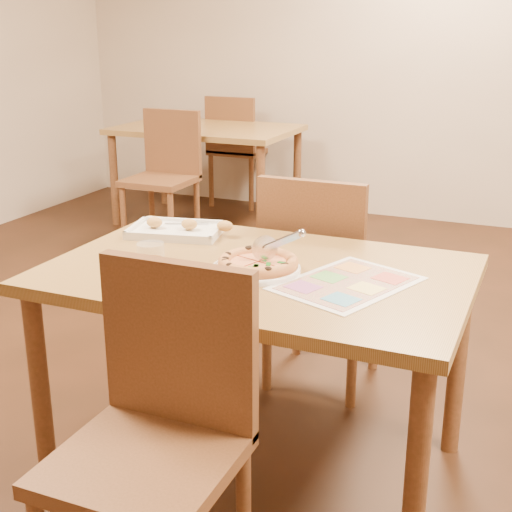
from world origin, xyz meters
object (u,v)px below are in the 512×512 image
at_px(bg_chair_far, 235,138).
at_px(glass_tumbler, 151,262).
at_px(chair_near, 162,401).
at_px(plate, 256,269).
at_px(appetizer_tray, 179,230).
at_px(bg_chair_near, 166,161).
at_px(menu, 347,283).
at_px(pizza, 258,263).
at_px(pizza_cutter, 277,243).
at_px(chair_far, 317,259).
at_px(bg_table, 207,138).
at_px(dining_table, 258,294).

relative_size(bg_chair_far, glass_tumbler, 4.55).
height_order(chair_near, plate, chair_near).
distance_m(appetizer_tray, glass_tumbler, 0.45).
height_order(bg_chair_near, menu, bg_chair_near).
bearing_deg(bg_chair_near, pizza, -54.06).
distance_m(bg_chair_near, pizza, 2.75).
bearing_deg(pizza_cutter, chair_far, 62.22).
relative_size(plate, appetizer_tray, 0.71).
height_order(bg_table, appetizer_tray, appetizer_tray).
bearing_deg(pizza_cutter, pizza, -178.41).
bearing_deg(bg_chair_near, chair_near, -60.26).
bearing_deg(bg_chair_near, chair_far, -44.94).
relative_size(bg_table, pizza_cutter, 9.42).
xyz_separation_m(bg_chair_far, glass_tumbler, (1.33, -3.49, 0.20)).
bearing_deg(bg_chair_near, bg_chair_far, 90.00).
relative_size(dining_table, bg_chair_near, 2.77).
height_order(dining_table, bg_chair_far, bg_chair_far).
height_order(chair_far, menu, chair_far).
bearing_deg(menu, chair_near, -117.29).
bearing_deg(chair_far, pizza, 91.02).
bearing_deg(menu, glass_tumbler, -163.63).
distance_m(bg_chair_near, glass_tumbler, 2.74).
bearing_deg(pizza, dining_table, 115.11).
bearing_deg(bg_table, chair_near, -64.81).
xyz_separation_m(chair_near, menu, (0.30, 0.57, 0.16)).
distance_m(dining_table, bg_table, 3.22).
bearing_deg(pizza_cutter, bg_chair_near, 93.64).
height_order(pizza_cutter, appetizer_tray, pizza_cutter).
bearing_deg(bg_table, pizza, -60.29).
height_order(chair_far, plate, chair_far).
bearing_deg(bg_chair_far, plate, 115.74).
height_order(bg_table, pizza_cutter, pizza_cutter).
distance_m(chair_far, menu, 0.71).
height_order(dining_table, plate, plate).
bearing_deg(glass_tumbler, pizza_cutter, 31.79).
xyz_separation_m(bg_table, menu, (1.90, -2.83, 0.09)).
height_order(chair_far, bg_table, chair_far).
bearing_deg(dining_table, glass_tumbler, -144.25).
relative_size(dining_table, plate, 4.72).
xyz_separation_m(dining_table, bg_chair_far, (-1.60, 3.30, -0.07)).
relative_size(chair_far, appetizer_tray, 1.20).
xyz_separation_m(chair_far, appetizer_tray, (-0.41, -0.37, 0.17)).
distance_m(plate, pizza, 0.02).
xyz_separation_m(bg_table, pizza, (1.61, -2.82, 0.11)).
xyz_separation_m(bg_table, appetizer_tray, (1.19, -2.56, 0.10)).
bearing_deg(bg_table, plate, -60.42).
relative_size(bg_chair_far, pizza_cutter, 3.40).
distance_m(bg_chair_far, menu, 3.83).
bearing_deg(dining_table, bg_chair_near, 126.05).
bearing_deg(plate, bg_chair_far, 115.74).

